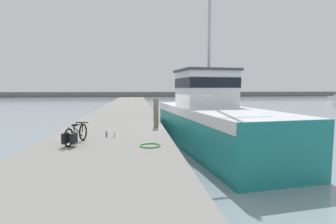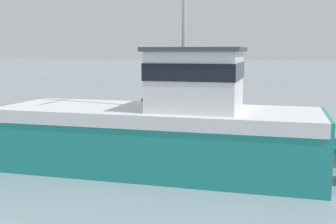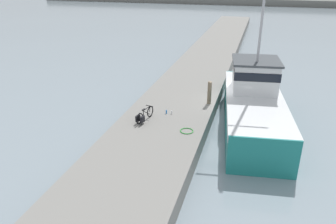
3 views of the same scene
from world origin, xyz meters
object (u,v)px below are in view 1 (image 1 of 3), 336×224
at_px(mooring_post, 156,113).
at_px(water_bottle_by_bike, 115,134).
at_px(fishing_boat_main, 210,118).
at_px(water_bottle_on_curb, 106,134).
at_px(bicycle_touring, 74,135).

distance_m(mooring_post, water_bottle_by_bike, 2.82).
relative_size(mooring_post, water_bottle_by_bike, 6.75).
relative_size(fishing_boat_main, water_bottle_on_curb, 54.80).
height_order(fishing_boat_main, water_bottle_on_curb, fishing_boat_main).
bearing_deg(water_bottle_by_bike, mooring_post, 50.22).
xyz_separation_m(fishing_boat_main, mooring_post, (-2.60, 0.20, 0.26)).
bearing_deg(bicycle_touring, mooring_post, 61.96).
xyz_separation_m(bicycle_touring, mooring_post, (2.97, 3.46, 0.38)).
relative_size(fishing_boat_main, bicycle_touring, 7.13).
distance_m(water_bottle_on_curb, water_bottle_by_bike, 0.31).
relative_size(bicycle_touring, mooring_post, 1.20).
relative_size(bicycle_touring, water_bottle_on_curb, 7.68).
bearing_deg(mooring_post, water_bottle_on_curb, -134.03).
xyz_separation_m(fishing_boat_main, bicycle_touring, (-5.57, -3.26, -0.12)).
distance_m(fishing_boat_main, water_bottle_by_bike, 4.78).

